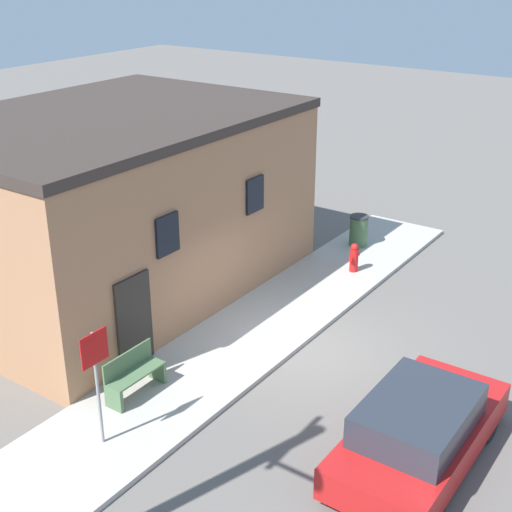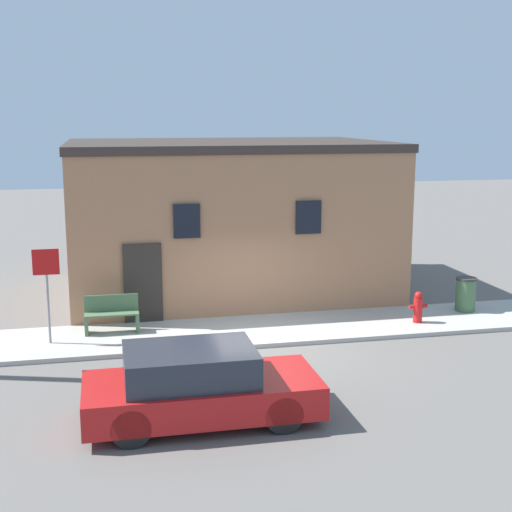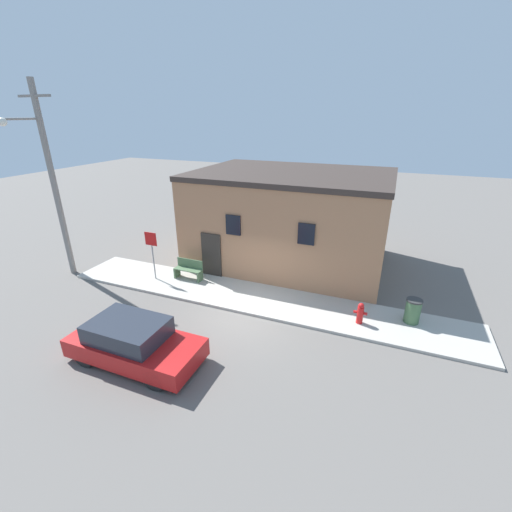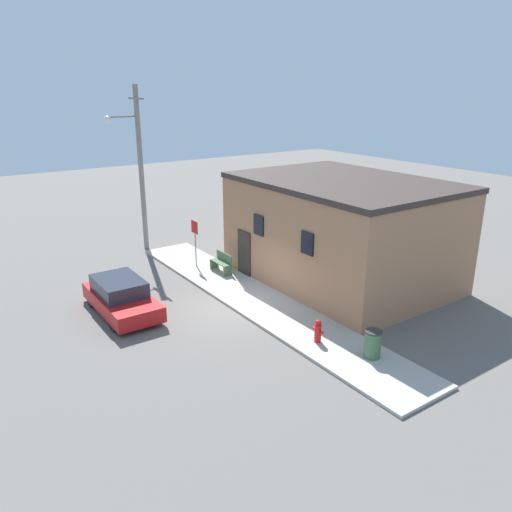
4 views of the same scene
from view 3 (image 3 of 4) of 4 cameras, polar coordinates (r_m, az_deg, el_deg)
ground_plane at (r=13.65m, az=-2.13°, el=-9.67°), size 80.00×80.00×0.00m
sidewalk at (r=14.62m, az=-0.11°, el=-7.03°), size 17.46×2.53×0.11m
brick_building at (r=17.76m, az=5.82°, el=6.34°), size 9.51×6.86×4.69m
fire_hydrant at (r=13.29m, az=16.98°, el=-9.10°), size 0.49×0.24×0.83m
stop_sign at (r=16.22m, az=-16.97°, el=1.42°), size 0.61×0.06×2.29m
bench at (r=16.29m, az=-11.15°, el=-2.25°), size 1.34×0.44×0.92m
trash_bin at (r=13.99m, az=24.66°, el=-8.30°), size 0.57×0.57×0.94m
utility_pole at (r=18.00m, az=-31.00°, el=10.95°), size 1.80×1.85×8.66m
parked_car at (r=11.72m, az=-19.74°, el=-13.36°), size 4.24×1.85×1.37m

